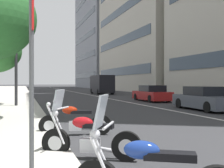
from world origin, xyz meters
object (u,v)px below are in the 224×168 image
Objects in this scene: car_approaching_light at (152,94)px; street_lamp_with_banners at (21,25)px; motorcycle_mid_row at (88,138)px; parking_sign_by_curb at (32,76)px; motorcycle_by_sign_pole at (75,122)px; delivery_van_ahead at (102,84)px; car_mid_block_traffic at (205,99)px.

car_approaching_light is 0.54× the size of street_lamp_with_banners.
street_lamp_with_banners is (-3.06, 10.68, 4.65)m from car_approaching_light.
parking_sign_by_curb reaches higher than motorcycle_mid_row.
motorcycle_mid_row is 0.75× the size of parking_sign_by_curb.
parking_sign_by_curb is at bearing 90.26° from motorcycle_mid_row.
street_lamp_with_banners is (10.29, 1.65, 4.86)m from motorcycle_by_sign_pole.
delivery_van_ahead is at bearing -94.85° from motorcycle_by_sign_pole.
delivery_van_ahead is (23.50, -0.29, 0.75)m from car_mid_block_traffic.
delivery_van_ahead is at bearing -17.03° from parking_sign_by_curb.
parking_sign_by_curb is (-2.08, 1.21, 1.27)m from motorcycle_mid_row.
motorcycle_mid_row is at bearing 163.75° from delivery_van_ahead.
motorcycle_mid_row is at bearing -173.59° from street_lamp_with_banners.
motorcycle_by_sign_pole is 0.84× the size of parking_sign_by_curb.
motorcycle_by_sign_pole is at bearing -16.23° from parking_sign_by_curb.
car_approaching_light is at bearing -74.02° from street_lamp_with_banners.
parking_sign_by_curb is at bearing 162.79° from delivery_van_ahead.
parking_sign_by_curb is at bearing 151.04° from car_approaching_light.
motorcycle_mid_row is 18.53m from car_approaching_light.
parking_sign_by_curb reaches higher than motorcycle_by_sign_pole.
motorcycle_mid_row is 12.04m from car_mid_block_traffic.
motorcycle_mid_row is 0.41× the size of car_approaching_light.
street_lamp_with_banners is (4.84, 10.30, 4.64)m from car_mid_block_traffic.
parking_sign_by_curb is (-4.79, 1.40, 1.29)m from motorcycle_by_sign_pole.
motorcycle_by_sign_pole is at bearing -63.43° from motorcycle_mid_row.
motorcycle_by_sign_pole is 5.16m from parking_sign_by_curb.
delivery_van_ahead is 35.30m from parking_sign_by_curb.
street_lamp_with_banners reaches higher than parking_sign_by_curb.
car_mid_block_traffic is 0.85× the size of delivery_van_ahead.
car_approaching_light is at bearing -89.38° from motorcycle_mid_row.
street_lamp_with_banners is at bearing -68.60° from motorcycle_by_sign_pole.
delivery_van_ahead is (31.67, -9.13, 0.95)m from motorcycle_mid_row.
motorcycle_mid_row is at bearing 151.08° from car_approaching_light.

